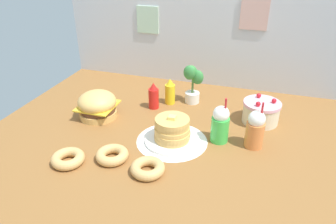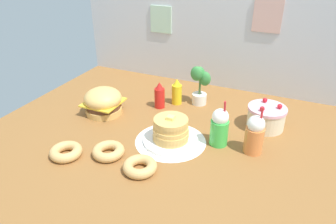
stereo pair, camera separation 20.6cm
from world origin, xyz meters
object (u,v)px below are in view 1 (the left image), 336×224
(layer_cake, at_px, (261,112))
(donut_chocolate, at_px, (112,155))
(orange_float_cup, at_px, (255,129))
(donut_pink_glaze, at_px, (68,158))
(mustard_bottle, at_px, (170,92))
(potted_plant, at_px, (193,82))
(ketchup_bottle, at_px, (154,96))
(cream_soda_cup, at_px, (220,124))
(burger, at_px, (97,105))
(donut_vanilla, at_px, (148,168))
(pancake_stack, at_px, (172,131))

(layer_cake, bearing_deg, donut_chocolate, -138.31)
(orange_float_cup, distance_m, donut_pink_glaze, 1.15)
(mustard_bottle, relative_size, potted_plant, 0.66)
(ketchup_bottle, distance_m, potted_plant, 0.33)
(potted_plant, bearing_deg, ketchup_bottle, -144.70)
(cream_soda_cup, xyz_separation_m, potted_plant, (-0.30, 0.50, 0.05))
(layer_cake, height_order, mustard_bottle, mustard_bottle)
(mustard_bottle, height_order, donut_chocolate, mustard_bottle)
(donut_chocolate, bearing_deg, ketchup_bottle, 89.17)
(burger, height_order, potted_plant, potted_plant)
(layer_cake, height_order, donut_vanilla, layer_cake)
(donut_pink_glaze, bearing_deg, mustard_bottle, 69.99)
(mustard_bottle, distance_m, potted_plant, 0.19)
(pancake_stack, relative_size, ketchup_bottle, 1.70)
(orange_float_cup, relative_size, donut_chocolate, 1.61)
(mustard_bottle, bearing_deg, layer_cake, -7.47)
(donut_vanilla, bearing_deg, burger, 139.35)
(burger, height_order, donut_vanilla, burger)
(burger, bearing_deg, donut_pink_glaze, -79.59)
(ketchup_bottle, xyz_separation_m, donut_vanilla, (0.24, -0.76, -0.07))
(donut_chocolate, distance_m, potted_plant, 0.95)
(orange_float_cup, bearing_deg, cream_soda_cup, -179.25)
(pancake_stack, distance_m, layer_cake, 0.69)
(pancake_stack, height_order, cream_soda_cup, cream_soda_cup)
(burger, xyz_separation_m, ketchup_bottle, (0.35, 0.26, 0.00))
(cream_soda_cup, bearing_deg, ketchup_bottle, 151.23)
(pancake_stack, height_order, orange_float_cup, orange_float_cup)
(burger, distance_m, donut_vanilla, 0.77)
(orange_float_cup, xyz_separation_m, potted_plant, (-0.52, 0.49, 0.05))
(mustard_bottle, bearing_deg, orange_float_cup, -31.60)
(cream_soda_cup, relative_size, donut_vanilla, 1.61)
(ketchup_bottle, bearing_deg, potted_plant, 35.30)
(donut_pink_glaze, bearing_deg, pancake_stack, 38.07)
(cream_soda_cup, bearing_deg, donut_pink_glaze, -147.96)
(pancake_stack, distance_m, ketchup_bottle, 0.50)
(pancake_stack, relative_size, layer_cake, 1.36)
(burger, xyz_separation_m, potted_plant, (0.61, 0.45, 0.08))
(ketchup_bottle, xyz_separation_m, mustard_bottle, (0.10, 0.11, 0.00))
(potted_plant, bearing_deg, donut_vanilla, -91.54)
(burger, bearing_deg, orange_float_cup, -2.41)
(ketchup_bottle, bearing_deg, mustard_bottle, 49.74)
(layer_cake, relative_size, cream_soda_cup, 0.83)
(cream_soda_cup, bearing_deg, burger, 176.83)
(layer_cake, bearing_deg, cream_soda_cup, -125.96)
(donut_chocolate, bearing_deg, cream_soda_cup, 34.48)
(mustard_bottle, height_order, donut_pink_glaze, mustard_bottle)
(pancake_stack, xyz_separation_m, ketchup_bottle, (-0.28, 0.41, 0.02))
(cream_soda_cup, bearing_deg, pancake_stack, -160.91)
(donut_pink_glaze, height_order, donut_vanilla, same)
(burger, xyz_separation_m, layer_cake, (1.15, 0.28, -0.01))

